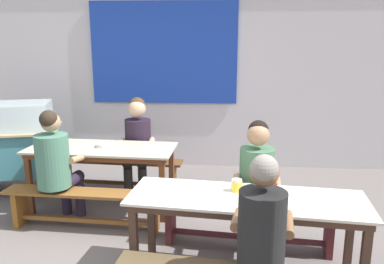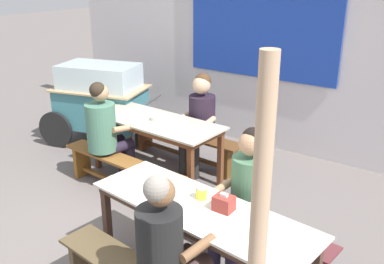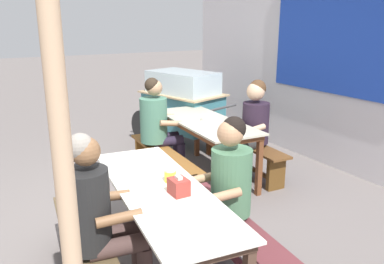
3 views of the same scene
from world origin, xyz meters
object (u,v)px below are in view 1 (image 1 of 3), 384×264
(bench_far_back, at_px, (118,169))
(tissue_box, at_px, (267,187))
(person_center_facing, at_px, (137,139))
(dining_table_near, at_px, (246,206))
(person_right_near_table, at_px, (256,181))
(dining_table_far, at_px, (102,153))
(person_left_back_turned, at_px, (56,162))
(soup_bowl, at_px, (104,145))
(person_near_front, at_px, (262,233))
(food_cart, at_px, (6,141))
(condiment_jar, at_px, (237,185))
(bench_far_front, at_px, (85,203))
(bench_near_back, at_px, (247,220))

(bench_far_back, relative_size, tissue_box, 11.75)
(tissue_box, bearing_deg, person_center_facing, 128.78)
(dining_table_near, bearing_deg, person_right_near_table, 75.70)
(person_center_facing, bearing_deg, dining_table_far, -122.94)
(person_left_back_turned, xyz_separation_m, soup_bowl, (0.37, 0.52, 0.05))
(dining_table_far, bearing_deg, person_near_front, -48.27)
(dining_table_near, xyz_separation_m, soup_bowl, (-1.58, 1.40, 0.10))
(food_cart, relative_size, condiment_jar, 17.49)
(bench_far_front, xyz_separation_m, bench_near_back, (1.69, -0.25, -0.02))
(bench_far_back, relative_size, bench_near_back, 0.97)
(dining_table_near, distance_m, food_cart, 3.50)
(person_center_facing, distance_m, person_left_back_turned, 1.19)
(dining_table_near, bearing_deg, bench_near_back, 84.01)
(bench_far_front, bearing_deg, person_right_near_table, -10.45)
(person_near_front, xyz_separation_m, person_right_near_table, (0.05, 0.99, -0.00))
(person_near_front, height_order, condiment_jar, person_near_front)
(dining_table_far, xyz_separation_m, soup_bowl, (0.02, 0.03, 0.10))
(person_near_front, bearing_deg, soup_bowl, 130.93)
(dining_table_far, bearing_deg, person_center_facing, 57.06)
(food_cart, xyz_separation_m, condiment_jar, (2.93, -1.68, 0.11))
(bench_far_front, distance_m, tissue_box, 2.01)
(bench_near_back, bearing_deg, soup_bowl, 152.90)
(food_cart, distance_m, soup_bowl, 1.49)
(person_right_near_table, xyz_separation_m, soup_bowl, (-1.70, 0.91, 0.07))
(bench_far_front, relative_size, bench_near_back, 0.98)
(bench_near_back, height_order, person_right_near_table, person_right_near_table)
(person_left_back_turned, bearing_deg, bench_near_back, -9.09)
(person_center_facing, distance_m, person_right_near_table, 1.97)
(person_center_facing, bearing_deg, soup_bowl, -122.41)
(bench_far_front, xyz_separation_m, food_cart, (-1.38, 0.99, 0.40))
(bench_near_back, distance_m, person_left_back_turned, 2.08)
(dining_table_far, distance_m, food_cart, 1.47)
(person_center_facing, distance_m, condiment_jar, 2.13)
(bench_near_back, height_order, tissue_box, tissue_box)
(person_near_front, xyz_separation_m, person_left_back_turned, (-2.02, 1.39, 0.01))
(dining_table_far, distance_m, person_right_near_table, 1.94)
(bench_far_back, bearing_deg, condiment_jar, -50.54)
(person_right_near_table, xyz_separation_m, condiment_jar, (-0.20, -0.37, 0.10))
(food_cart, height_order, person_near_front, person_near_front)
(person_near_front, xyz_separation_m, tissue_box, (0.09, 0.57, 0.11))
(condiment_jar, bearing_deg, bench_far_front, 156.08)
(person_right_near_table, relative_size, condiment_jar, 12.44)
(person_center_facing, height_order, person_left_back_turned, person_left_back_turned)
(tissue_box, bearing_deg, condiment_jar, 167.66)
(food_cart, bearing_deg, soup_bowl, -15.51)
(person_center_facing, height_order, condiment_jar, person_center_facing)
(condiment_jar, bearing_deg, food_cart, 150.22)
(bench_far_front, bearing_deg, person_center_facing, 71.70)
(bench_far_front, height_order, bench_near_back, same)
(bench_far_back, relative_size, person_left_back_turned, 1.35)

